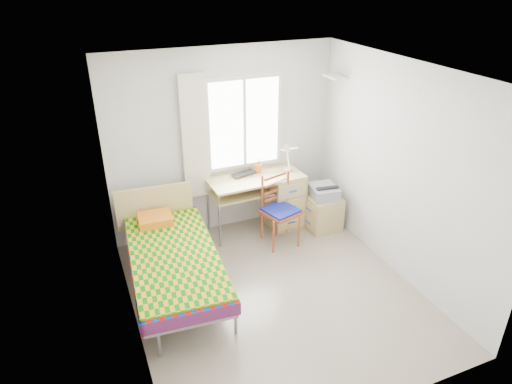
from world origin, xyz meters
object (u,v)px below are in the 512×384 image
desk (278,197)px  chair (280,206)px  bed (172,256)px  cabinet (323,213)px  printer (324,191)px

desk → chair: bearing=-115.6°
bed → cabinet: bearing=16.2°
cabinet → printer: 0.34m
chair → printer: chair is taller
desk → printer: desk is taller
cabinet → printer: bearing=90.1°
desk → chair: size_ratio=1.38×
bed → desk: (1.78, 0.87, 0.01)m
bed → printer: bed is taller
desk → cabinet: size_ratio=2.71×
bed → cabinet: bed is taller
desk → bed: bearing=-156.2°
desk → printer: 0.66m
printer → cabinet: bearing=-81.5°
desk → chair: (-0.18, -0.43, 0.10)m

